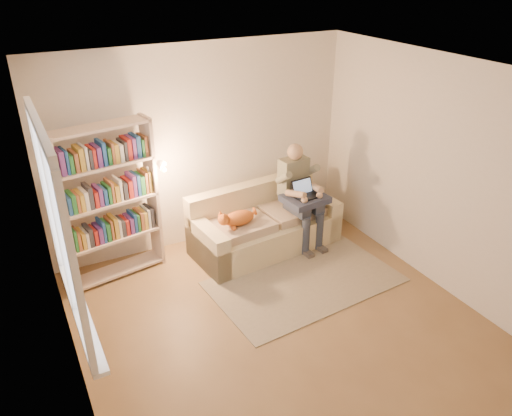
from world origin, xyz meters
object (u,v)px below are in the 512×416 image
person (299,190)px  laptop (303,192)px  sofa (264,226)px  cat (238,218)px  bookshelf (109,196)px

person → laptop: 0.12m
sofa → cat: size_ratio=3.25×
laptop → bookshelf: size_ratio=0.17×
sofa → laptop: (0.44, -0.22, 0.49)m
laptop → bookshelf: 2.37m
cat → bookshelf: size_ratio=0.32×
cat → bookshelf: bearing=158.3°
sofa → laptop: laptop is taller
person → bookshelf: size_ratio=0.72×
person → sofa: bearing=161.8°
person → cat: 0.92m
person → laptop: bearing=-105.3°
sofa → cat: sofa is taller
person → cat: person is taller
laptop → bookshelf: bearing=163.0°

